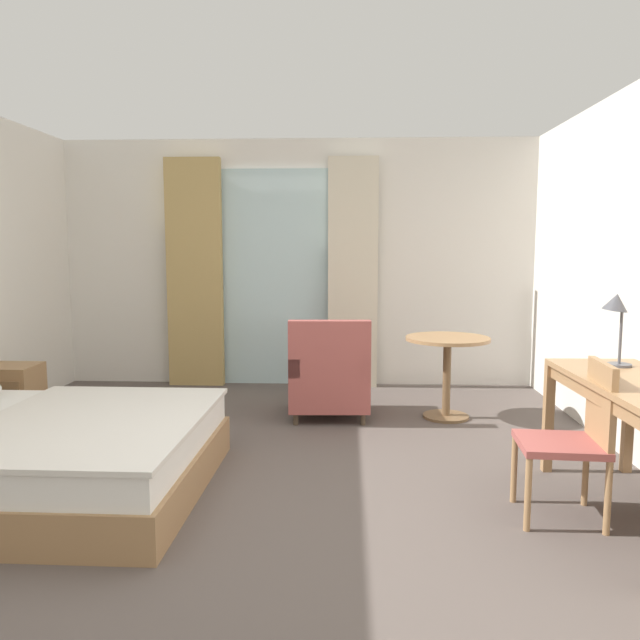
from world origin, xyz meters
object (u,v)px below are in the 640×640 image
bed (28,452)px  desk_chair (576,433)px  desk_lamp (617,311)px  armchair_by_window (329,378)px  round_cafe_table (447,358)px  nightstand (7,396)px

bed → desk_chair: bearing=-4.2°
desk_lamp → armchair_by_window: 2.47m
bed → round_cafe_table: bed is taller
desk_lamp → armchair_by_window: (-1.83, 1.47, -0.76)m
desk_chair → armchair_by_window: 2.46m
nightstand → desk_lamp: desk_lamp is taller
nightstand → armchair_by_window: size_ratio=0.59×
nightstand → desk_chair: 4.41m
nightstand → desk_lamp: bearing=-13.1°
bed → desk_lamp: bearing=4.5°
armchair_by_window → round_cafe_table: 1.05m
armchair_by_window → desk_lamp: bearing=-38.9°
bed → nightstand: size_ratio=3.94×
armchair_by_window → desk_chair: bearing=-54.6°
nightstand → desk_chair: desk_chair is taller
desk_lamp → desk_chair: bearing=-127.7°
armchair_by_window → round_cafe_table: bearing=1.5°
nightstand → round_cafe_table: round_cafe_table is taller
desk_lamp → nightstand: bearing=166.9°
nightstand → armchair_by_window: armchair_by_window is taller
bed → nightstand: (-0.88, 1.34, 0.01)m
nightstand → desk_lamp: size_ratio=1.14×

